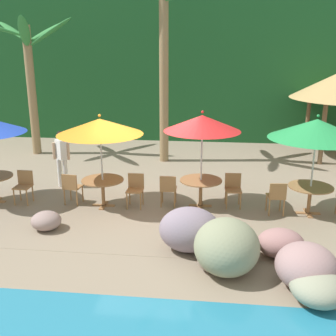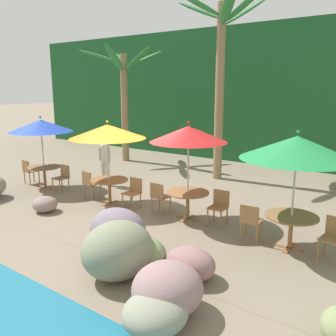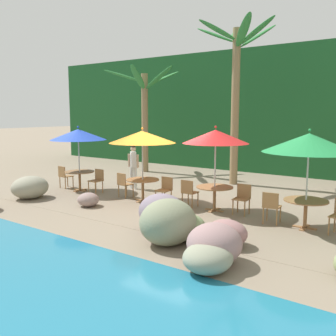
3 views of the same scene
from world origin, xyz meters
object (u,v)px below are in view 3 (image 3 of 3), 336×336
Objects in this scene: umbrella_blue at (78,135)px; umbrella_red at (216,137)px; dining_table_green at (306,205)px; dining_table_blue at (80,175)px; umbrella_orange at (142,137)px; chair_blue_seaward at (97,179)px; chair_orange_seaward at (165,188)px; chair_red_seaward at (243,197)px; chair_blue_inland at (64,175)px; dining_table_orange at (143,183)px; palm_tree_second at (236,77)px; dining_table_red at (215,191)px; chair_red_inland at (189,191)px; palm_tree_nearest at (145,102)px; chair_green_inland at (271,205)px; umbrella_green at (309,143)px; waiter_in_white at (133,164)px; chair_orange_inland at (124,183)px.

umbrella_red reaches higher than umbrella_blue.
dining_table_green is (2.73, -0.21, -1.61)m from umbrella_red.
umbrella_blue is at bearing 3.58° from dining_table_blue.
umbrella_red is (2.56, 0.27, 0.09)m from umbrella_orange.
chair_blue_seaward is 3.03m from chair_orange_seaward.
umbrella_orange is 3.79m from chair_red_seaward.
chair_orange_seaward is (3.88, 0.14, -1.61)m from umbrella_blue.
chair_blue_inland is at bearing -178.90° from umbrella_orange.
chair_red_seaward is at bearing 9.15° from umbrella_red.
dining_table_orange is (3.89, 0.07, 0.10)m from chair_blue_inland.
palm_tree_second is (4.12, 4.63, 3.71)m from dining_table_blue.
chair_red_inland reaches higher than dining_table_red.
dining_table_orange is 1.00× the size of dining_table_red.
dining_table_orange is 0.22× the size of palm_tree_nearest.
chair_blue_inland is 0.17× the size of palm_tree_nearest.
dining_table_orange is 4.45m from chair_green_inland.
chair_orange_seaward is at bearing 179.54° from dining_table_green.
umbrella_blue is at bearing -174.15° from chair_blue_seaward.
chair_blue_seaward is at bearing 3.77° from chair_blue_inland.
chair_blue_seaward is at bearing -179.84° from umbrella_green.
chair_blue_inland is 7.30m from chair_red_seaward.
dining_table_orange is at bearing -40.99° from waiter_in_white.
chair_orange_seaward is 7.54m from palm_tree_nearest.
dining_table_orange is 0.43× the size of umbrella_red.
umbrella_red is 2.32× the size of dining_table_red.
dining_table_blue is at bearing -176.42° from umbrella_blue.
chair_orange_inland is (3.03, 0.09, 0.00)m from chair_blue_inland.
umbrella_green is (2.73, -0.21, -0.04)m from umbrella_red.
umbrella_green reaches higher than chair_orange_inland.
chair_red_seaward is at bearing -61.02° from palm_tree_second.
dining_table_blue is 4.75m from chair_red_inland.
dining_table_orange is at bearing -0.99° from chair_blue_seaward.
waiter_in_white reaches higher than dining_table_blue.
chair_blue_seaward reaches higher than dining_table_blue.
umbrella_blue is 3.03m from umbrella_orange.
chair_green_inland is (4.45, -0.11, -0.10)m from dining_table_orange.
palm_tree_nearest is 5.20m from palm_tree_second.
dining_table_orange is (3.03, 0.05, 0.00)m from dining_table_blue.
umbrella_orange is at bearing -40.99° from waiter_in_white.
dining_table_red is at bearing 175.66° from dining_table_green.
chair_orange_inland is at bearing 179.26° from dining_table_orange.
chair_blue_inland is at bearing -177.97° from chair_orange_seaward.
umbrella_blue is 2.80× the size of chair_green_inland.
chair_red_seaward is (0.84, 0.14, -1.72)m from umbrella_red.
umbrella_orange is at bearing -174.07° from umbrella_red.
palm_tree_second is at bearing 76.65° from dining_table_orange.
chair_orange_seaward and chair_orange_inland have the same top height.
umbrella_red is at bearing 5.77° from chair_orange_seaward.
umbrella_orange is 0.97× the size of umbrella_green.
umbrella_orange reaches higher than umbrella_blue.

